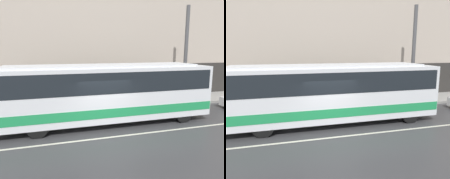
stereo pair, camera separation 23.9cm
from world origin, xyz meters
TOP-DOWN VIEW (x-y plane):
  - ground_plane at (0.00, 0.00)m, footprint 60.00×60.00m
  - sidewalk at (0.00, 5.52)m, footprint 60.00×3.05m
  - building_facade at (0.00, 7.19)m, footprint 60.00×0.35m
  - lane_stripe at (0.00, 0.00)m, footprint 54.00×0.14m
  - transit_bus at (0.28, 1.98)m, footprint 11.59×2.50m
  - utility_pole_near at (6.93, 4.50)m, footprint 0.25×0.25m

SIDE VIEW (x-z plane):
  - ground_plane at x=0.00m, z-range 0.00..0.00m
  - lane_stripe at x=0.00m, z-range 0.00..0.01m
  - sidewalk at x=0.00m, z-range 0.00..0.17m
  - transit_bus at x=0.28m, z-range 0.20..3.37m
  - utility_pole_near at x=6.93m, z-range 0.17..6.94m
  - building_facade at x=0.00m, z-range -0.21..11.94m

